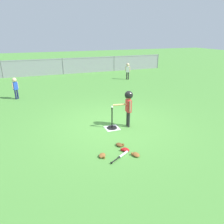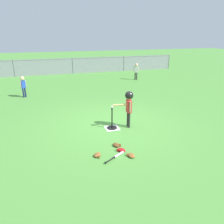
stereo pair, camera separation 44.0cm
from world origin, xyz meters
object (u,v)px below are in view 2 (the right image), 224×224
object	(u,v)px
baseball_on_tee	(112,107)
fielder_near_right	(23,84)
fielder_deep_left	(136,69)
spare_bat_silver	(117,156)
batter_child	(129,102)
glove_near_bats	(97,155)
glove_outfield_drop	(121,150)
glove_by_plate	(116,145)
glove_tossed_aside	(131,155)
batting_tee	(112,125)

from	to	relation	value
baseball_on_tee	fielder_near_right	size ratio (longest dim) A/B	0.07
baseball_on_tee	fielder_deep_left	distance (m)	7.61
spare_bat_silver	batter_child	bearing A→B (deg)	60.39
glove_near_bats	fielder_deep_left	bearing A→B (deg)	61.19
glove_outfield_drop	spare_bat_silver	bearing A→B (deg)	-132.16
glove_by_plate	glove_near_bats	xyz separation A→B (m)	(-0.61, -0.34, 0.00)
baseball_on_tee	glove_tossed_aside	world-z (taller)	baseball_on_tee
baseball_on_tee	spare_bat_silver	distance (m)	1.81
spare_bat_silver	glove_outfield_drop	bearing A→B (deg)	47.84
batting_tee	spare_bat_silver	world-z (taller)	batting_tee
batting_tee	spare_bat_silver	size ratio (longest dim) A/B	1.16
baseball_on_tee	fielder_deep_left	world-z (taller)	fielder_deep_left
baseball_on_tee	fielder_near_right	xyz separation A→B (m)	(-2.93, 4.54, -0.08)
glove_outfield_drop	glove_near_bats	bearing A→B (deg)	-175.83
baseball_on_tee	spare_bat_silver	xyz separation A→B (m)	(-0.37, -1.64, -0.69)
fielder_near_right	glove_tossed_aside	bearing A→B (deg)	-65.27
fielder_deep_left	glove_by_plate	world-z (taller)	fielder_deep_left
batter_child	glove_tossed_aside	distance (m)	1.95
glove_by_plate	batter_child	bearing A→B (deg)	55.35
batter_child	glove_near_bats	distance (m)	2.13
fielder_deep_left	fielder_near_right	bearing A→B (deg)	-162.05
batting_tee	glove_outfield_drop	distance (m)	1.44
baseball_on_tee	glove_tossed_aside	bearing A→B (deg)	-91.19
batting_tee	glove_near_bats	world-z (taller)	batting_tee
glove_by_plate	glove_tossed_aside	size ratio (longest dim) A/B	1.11
batter_child	fielder_deep_left	world-z (taller)	batter_child
batting_tee	fielder_near_right	world-z (taller)	fielder_near_right
glove_tossed_aside	glove_outfield_drop	bearing A→B (deg)	115.11
glove_by_plate	baseball_on_tee	bearing A→B (deg)	79.00
batting_tee	baseball_on_tee	bearing A→B (deg)	0.00
batting_tee	glove_by_plate	size ratio (longest dim) A/B	2.66
fielder_near_right	glove_by_plate	xyz separation A→B (m)	(2.71, -5.68, -0.60)
batting_tee	batter_child	distance (m)	0.91
batter_child	glove_tossed_aside	xyz separation A→B (m)	(-0.57, -1.69, -0.81)
fielder_near_right	spare_bat_silver	xyz separation A→B (m)	(2.56, -6.18, -0.61)
glove_by_plate	glove_near_bats	bearing A→B (deg)	-150.91
glove_by_plate	glove_near_bats	distance (m)	0.69
glove_by_plate	glove_outfield_drop	bearing A→B (deg)	-82.24
fielder_deep_left	glove_outfield_drop	world-z (taller)	fielder_deep_left
batter_child	fielder_near_right	bearing A→B (deg)	126.98
fielder_deep_left	spare_bat_silver	size ratio (longest dim) A/B	1.79
batter_child	glove_near_bats	world-z (taller)	batter_child
spare_bat_silver	glove_outfield_drop	world-z (taller)	glove_outfield_drop
baseball_on_tee	fielder_near_right	distance (m)	5.40
fielder_deep_left	glove_near_bats	size ratio (longest dim) A/B	3.87
fielder_near_right	glove_outfield_drop	distance (m)	6.60
fielder_near_right	glove_tossed_aside	size ratio (longest dim) A/B	4.28
glove_near_bats	batting_tee	bearing A→B (deg)	60.71
baseball_on_tee	batter_child	size ratio (longest dim) A/B	0.06
fielder_deep_left	fielder_near_right	distance (m)	6.92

